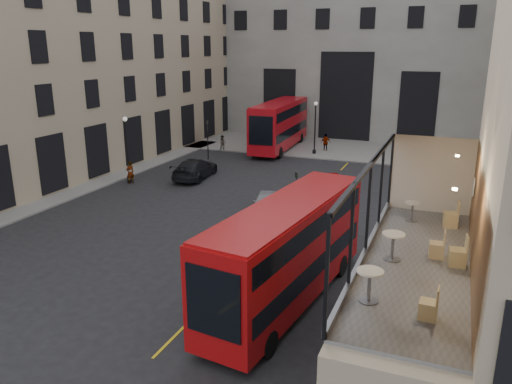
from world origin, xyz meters
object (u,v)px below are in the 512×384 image
at_px(traffic_light_near, 296,195).
at_px(cafe_table_mid, 393,242).
at_px(street_lamp_a, 128,154).
at_px(car_a, 265,202).
at_px(bicycle, 322,199).
at_px(cafe_chair_c, 437,249).
at_px(pedestrian_a, 223,143).
at_px(cafe_chair_b, 458,256).
at_px(pedestrian_d, 461,154).
at_px(cafe_chair_d, 451,219).
at_px(pedestrian_c, 326,143).
at_px(street_lamp_b, 315,131).
at_px(cafe_table_near, 370,281).
at_px(traffic_light_far, 208,135).
at_px(car_c, 195,169).
at_px(pedestrian_b, 262,150).
at_px(pedestrian_e, 130,173).
at_px(car_b, 331,184).
at_px(cafe_chair_a, 429,309).
at_px(cyclist, 321,195).
at_px(cafe_table_far, 412,209).
at_px(bus_near, 288,248).
at_px(bus_far, 280,123).

bearing_deg(traffic_light_near, cafe_table_mid, -60.76).
height_order(street_lamp_a, car_a, street_lamp_a).
distance_m(bicycle, cafe_chair_c, 19.60).
bearing_deg(pedestrian_a, cafe_chair_b, -66.63).
distance_m(pedestrian_d, cafe_chair_d, 32.56).
bearing_deg(pedestrian_c, cafe_chair_b, 78.58).
xyz_separation_m(street_lamp_b, cafe_table_near, (11.60, -36.94, 2.76)).
height_order(traffic_light_far, car_c, traffic_light_far).
xyz_separation_m(cafe_table_near, cafe_table_mid, (0.21, 2.79, 0.00)).
bearing_deg(cafe_table_mid, pedestrian_b, 117.76).
bearing_deg(cafe_table_near, pedestrian_c, 105.70).
height_order(traffic_light_near, pedestrian_e, traffic_light_near).
bearing_deg(car_b, cafe_chair_a, -104.13).
xyz_separation_m(car_c, pedestrian_e, (-4.00, -3.44, 0.09)).
xyz_separation_m(bicycle, cyclist, (-0.02, -0.16, 0.35)).
xyz_separation_m(pedestrian_b, pedestrian_d, (18.08, 5.46, -0.10)).
bearing_deg(cafe_chair_a, cafe_chair_b, 80.17).
bearing_deg(bicycle, cafe_table_far, -151.50).
xyz_separation_m(street_lamp_a, cafe_chair_c, (24.03, -17.46, 2.47)).
bearing_deg(pedestrian_e, bicycle, 114.35).
relative_size(street_lamp_b, car_c, 0.94).
bearing_deg(cafe_table_near, car_a, 118.08).
bearing_deg(street_lamp_a, cafe_table_far, -31.99).
xyz_separation_m(bus_near, cafe_chair_a, (5.92, -7.46, 2.33)).
xyz_separation_m(pedestrian_a, cafe_chair_b, (23.01, -31.93, 4.05)).
distance_m(cafe_table_mid, cafe_chair_c, 1.44).
height_order(cafe_table_near, cafe_table_mid, same).
bearing_deg(pedestrian_b, cyclist, -116.03).
height_order(car_b, pedestrian_a, pedestrian_a).
distance_m(street_lamp_b, bus_far, 4.42).
xyz_separation_m(bus_far, cafe_chair_c, (17.23, -34.75, 2.04)).
bearing_deg(car_a, traffic_light_near, -60.45).
bearing_deg(bus_near, cafe_table_mid, -43.05).
distance_m(street_lamp_b, cafe_chair_c, 35.99).
bearing_deg(pedestrian_c, cafe_chair_c, 77.94).
xyz_separation_m(cafe_chair_c, cafe_chair_d, (0.32, 2.96, 0.03)).
distance_m(traffic_light_far, car_a, 16.74).
xyz_separation_m(cafe_table_mid, cafe_chair_d, (1.54, 3.65, -0.26)).
bearing_deg(pedestrian_b, pedestrian_e, -179.62).
xyz_separation_m(bus_near, cafe_chair_d, (6.23, -0.73, 2.37)).
xyz_separation_m(street_lamp_a, cafe_table_near, (22.60, -20.94, 2.76)).
relative_size(pedestrian_e, cafe_table_mid, 2.17).
relative_size(street_lamp_b, cafe_chair_a, 6.46).
xyz_separation_m(pedestrian_e, cafe_chair_d, (24.06, -14.29, 3.98)).
relative_size(pedestrian_b, cafe_chair_d, 1.86).
height_order(pedestrian_d, cafe_chair_a, cafe_chair_a).
height_order(car_a, car_b, car_b).
bearing_deg(bicycle, cafe_chair_d, -147.57).
height_order(car_c, pedestrian_e, pedestrian_e).
xyz_separation_m(car_c, cafe_table_near, (18.31, -24.16, 4.33)).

